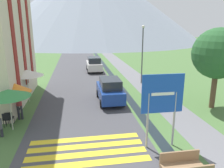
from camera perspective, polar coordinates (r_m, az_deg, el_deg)
ground_plane at (r=25.82m, az=-2.92°, el=2.45°), size 160.00×160.00×0.00m
road at (r=35.49m, az=-8.82°, el=5.74°), size 6.40×60.00×0.01m
footpath at (r=36.06m, az=0.97°, el=6.06°), size 2.20×60.00×0.01m
drainage_channel at (r=35.72m, az=-2.85°, el=5.95°), size 0.60×60.00×0.00m
crosswalk_marking at (r=10.64m, az=-6.59°, el=-16.77°), size 5.44×2.54×0.01m
mountain_distant at (r=85.08m, az=-5.22°, el=20.73°), size 77.80×77.80×28.45m
road_sign at (r=10.14m, az=13.01°, el=-4.08°), size 1.97×0.11×3.54m
footbridge at (r=9.53m, az=18.58°, el=-20.11°), size 1.70×1.10×0.65m
parked_car_near at (r=16.39m, az=-0.54°, el=-1.62°), size 1.77×3.89×1.82m
parked_car_far at (r=27.62m, az=-4.71°, el=5.17°), size 1.83×3.97×1.82m
cafe_chair_near_right at (r=13.84m, az=-25.79°, el=-8.10°), size 0.40×0.40×0.85m
cafe_chair_middle at (r=15.14m, az=-23.69°, el=-5.93°), size 0.40×0.40×0.85m
cafe_chair_near_left at (r=13.92m, az=-25.25°, el=-7.91°), size 0.40×0.40×0.85m
cafe_umbrella_front_green at (r=12.84m, az=-25.45°, el=-2.18°), size 2.30×2.30×2.33m
cafe_umbrella_middle_orange at (r=14.63m, az=-24.04°, el=-0.89°), size 1.94×1.94×2.19m
cafe_umbrella_rear_white at (r=17.34m, az=-21.41°, el=2.73°), size 2.42×2.42×2.44m
person_standing_terrace at (r=14.40m, az=-23.10°, el=-4.71°), size 0.32×0.32×1.78m
streetlamp at (r=21.60m, az=7.96°, el=8.79°), size 0.28×0.28×5.65m
tree_by_path at (r=16.21m, az=25.95°, el=7.12°), size 3.39×3.39×5.51m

